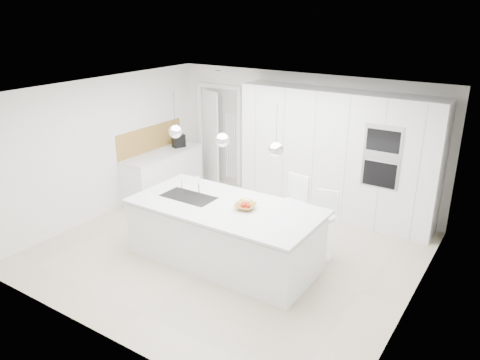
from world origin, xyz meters
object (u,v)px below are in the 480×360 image
Objects in this scene: espresso_machine at (179,141)px; fruit_bowl at (245,207)px; bar_stool_right at (323,226)px; bar_stool_left at (293,213)px; island_base at (224,235)px.

fruit_bowl is at bearing -10.05° from espresso_machine.
espresso_machine is 3.93m from bar_stool_right.
espresso_machine is (-2.85, 1.91, 0.10)m from fruit_bowl.
bar_stool_right is (0.88, 0.79, -0.41)m from fruit_bowl.
bar_stool_right is at bearing 1.32° from bar_stool_left.
bar_stool_left is at bearing 67.73° from fruit_bowl.
island_base is 0.61m from fruit_bowl.
bar_stool_left is 1.11× the size of bar_stool_right.
island_base is 9.18× the size of fruit_bowl.
fruit_bowl is at bearing -144.91° from bar_stool_right.
fruit_bowl is 1.25m from bar_stool_right.
fruit_bowl reaches higher than island_base.
espresso_machine is at bearing 169.13° from bar_stool_left.
espresso_machine reaches higher than bar_stool_right.
bar_stool_right is at bearing 42.09° from fruit_bowl.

